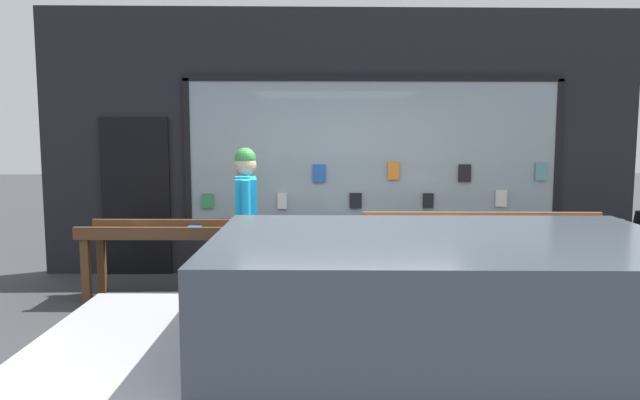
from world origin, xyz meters
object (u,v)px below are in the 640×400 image
at_px(display_table_left, 208,237).
at_px(person_browsing, 246,217).
at_px(parked_car, 442,358).
at_px(display_table_right, 487,231).
at_px(small_dog, 279,290).

bearing_deg(display_table_left, person_browsing, -52.39).
bearing_deg(parked_car, person_browsing, 114.92).
bearing_deg(display_table_right, person_browsing, -166.72).
bearing_deg(display_table_right, small_dog, -161.80).
bearing_deg(display_table_right, display_table_left, -179.98).
distance_m(display_table_right, person_browsing, 2.83).
height_order(display_table_right, parked_car, parked_car).
height_order(display_table_right, small_dog, display_table_right).
bearing_deg(parked_car, display_table_right, 72.50).
relative_size(person_browsing, small_dog, 3.24).
bearing_deg(display_table_left, parked_car, -64.56).
bearing_deg(small_dog, person_browsing, 37.30).
distance_m(person_browsing, small_dog, 0.84).
distance_m(display_table_left, person_browsing, 0.88).
bearing_deg(parked_car, small_dog, 110.19).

